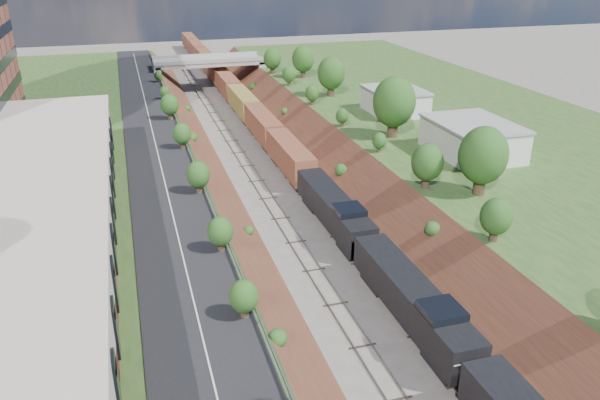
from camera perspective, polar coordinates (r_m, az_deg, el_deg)
The scene contains 15 objects.
platform_left at distance 77.04m, azimuth -26.34°, elevation 0.17°, with size 44.00×180.00×5.00m, color #2A4D20.
platform_right at distance 91.64m, azimuth 18.52°, elevation 4.89°, with size 44.00×180.00×5.00m, color #2A4D20.
embankment_left at distance 77.01m, azimuth -9.81°, elevation 0.34°, with size 7.07×180.00×7.07m, color brown.
embankment_right at distance 82.17m, azimuth 5.55°, elevation 2.08°, with size 7.07×180.00×7.07m, color brown.
rail_left_track at distance 78.26m, azimuth -3.72°, elevation 1.10°, with size 1.58×180.00×0.18m, color gray.
rail_right_track at distance 79.49m, azimuth -0.07°, elevation 1.52°, with size 1.58×180.00×0.18m, color gray.
road at distance 74.88m, azimuth -13.48°, elevation 3.51°, with size 8.00×180.00×0.10m, color black.
guardrail at distance 74.82m, azimuth -10.38°, elevation 4.17°, with size 0.10×171.00×0.70m.
commercial_building at distance 53.87m, azimuth -25.32°, elevation -2.17°, with size 14.30×62.30×7.00m.
overpass at distance 136.22m, azimuth -8.89°, elevation 12.63°, with size 24.50×8.30×7.40m.
white_building_near at distance 78.84m, azimuth 16.45°, elevation 5.69°, with size 9.00×12.00×4.00m, color silver.
white_building_far at distance 97.07m, azimuth 9.24°, elevation 9.44°, with size 8.00×10.00×3.60m, color silver.
tree_right_large at distance 65.18m, azimuth 17.43°, elevation 4.13°, with size 5.25×5.25×7.61m.
tree_left_crest at distance 38.72m, azimuth -3.50°, elevation -12.47°, with size 2.45×2.45×3.55m.
freight_train at distance 112.36m, azimuth -5.50°, elevation 9.35°, with size 3.08×189.83×4.60m.
Camera 1 is at (-18.66, -10.64, 29.69)m, focal length 35.00 mm.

